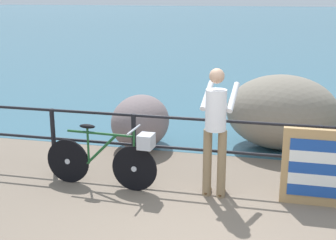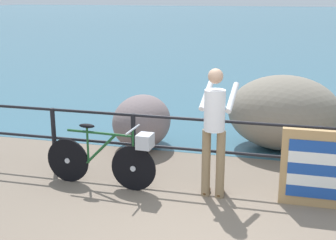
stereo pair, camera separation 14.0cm
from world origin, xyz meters
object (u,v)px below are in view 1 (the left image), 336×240
at_px(bicycle, 110,157).
at_px(breakwater_boulder_main, 282,112).
at_px(breakwater_boulder_left, 140,122).
at_px(person_at_railing, 216,127).
at_px(folded_deckchair_stack, 314,167).

xyz_separation_m(bicycle, breakwater_boulder_main, (2.36, 2.43, 0.20)).
height_order(bicycle, breakwater_boulder_left, breakwater_boulder_left).
distance_m(person_at_railing, breakwater_boulder_left, 2.43).
relative_size(bicycle, breakwater_boulder_left, 1.28).
xyz_separation_m(bicycle, person_at_railing, (1.49, 0.08, 0.53)).
xyz_separation_m(folded_deckchair_stack, breakwater_boulder_main, (-0.43, 2.33, 0.14)).
relative_size(folded_deckchair_stack, breakwater_boulder_left, 0.79).
bearing_deg(breakwater_boulder_main, folded_deckchair_stack, -79.49).
xyz_separation_m(person_at_railing, breakwater_boulder_left, (-1.59, 1.76, -0.51)).
relative_size(bicycle, person_at_railing, 0.95).
height_order(person_at_railing, folded_deckchair_stack, person_at_railing).
xyz_separation_m(breakwater_boulder_main, breakwater_boulder_left, (-2.46, -0.59, -0.18)).
xyz_separation_m(person_at_railing, breakwater_boulder_main, (0.87, 2.35, -0.33)).
bearing_deg(bicycle, person_at_railing, 6.15).
distance_m(folded_deckchair_stack, breakwater_boulder_main, 2.37).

